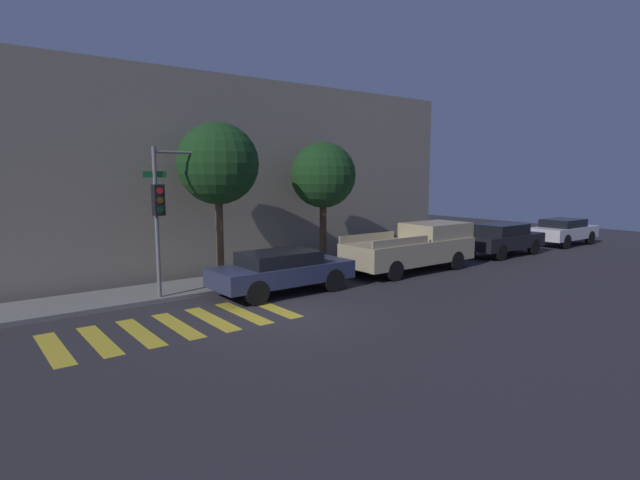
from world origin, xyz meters
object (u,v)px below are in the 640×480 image
at_px(sedan_middle, 503,239).
at_px(tree_near_corner, 218,164).
at_px(tree_midblock, 323,176).
at_px(pickup_truck, 415,247).
at_px(sedan_far_end, 563,231).
at_px(traffic_light_pole, 172,195).
at_px(sedan_near_corner, 282,270).

relative_size(sedan_middle, tree_near_corner, 0.81).
height_order(sedan_middle, tree_midblock, tree_midblock).
bearing_deg(pickup_truck, sedan_middle, 0.00).
relative_size(sedan_middle, tree_midblock, 0.89).
bearing_deg(sedan_far_end, traffic_light_pole, 176.57).
distance_m(sedan_far_end, tree_near_corner, 19.70).
height_order(pickup_truck, sedan_far_end, pickup_truck).
relative_size(sedan_near_corner, tree_near_corner, 0.84).
bearing_deg(sedan_far_end, pickup_truck, 180.00).
bearing_deg(pickup_truck, sedan_near_corner, 180.00).
distance_m(traffic_light_pole, pickup_truck, 9.65).
bearing_deg(traffic_light_pole, pickup_truck, -7.75).
bearing_deg(sedan_near_corner, tree_midblock, 31.14).
bearing_deg(tree_midblock, sedan_middle, -11.75).
height_order(sedan_near_corner, sedan_far_end, sedan_far_end).
distance_m(sedan_middle, sedan_far_end, 5.76).
bearing_deg(tree_near_corner, sedan_near_corner, -58.15).
xyz_separation_m(sedan_near_corner, sedan_far_end, (18.13, -0.00, 0.02)).
bearing_deg(tree_near_corner, traffic_light_pole, -160.47).
bearing_deg(sedan_middle, tree_near_corner, 171.96).
bearing_deg(sedan_far_end, sedan_middle, 180.00).
height_order(sedan_middle, sedan_far_end, sedan_middle).
bearing_deg(pickup_truck, traffic_light_pole, 172.25).
distance_m(traffic_light_pole, sedan_middle, 15.63).
distance_m(sedan_far_end, tree_midblock, 15.38).
distance_m(traffic_light_pole, sedan_near_corner, 4.08).
bearing_deg(sedan_middle, pickup_truck, 180.00).
bearing_deg(tree_midblock, sedan_far_end, -7.29).
bearing_deg(tree_midblock, tree_near_corner, 180.00).
distance_m(traffic_light_pole, tree_near_corner, 2.15).
distance_m(pickup_truck, tree_midblock, 4.59).
xyz_separation_m(traffic_light_pole, sedan_near_corner, (3.02, -1.27, -2.44)).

